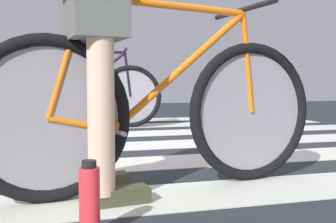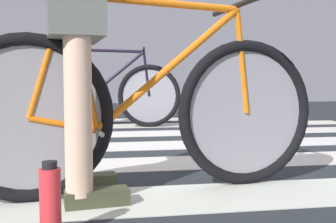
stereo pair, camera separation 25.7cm
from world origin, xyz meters
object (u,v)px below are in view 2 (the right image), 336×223
object	(u,v)px
bicycle_2_of_2	(104,94)
water_bottle	(50,203)
bicycle_1_of_2	(146,109)
cyclist_2_of_2	(76,73)
cyclist_1_of_2	(75,55)

from	to	relation	value
bicycle_2_of_2	water_bottle	distance (m)	3.34
water_bottle	bicycle_1_of_2	bearing A→B (deg)	54.14
bicycle_2_of_2	cyclist_2_of_2	distance (m)	0.39
bicycle_1_of_2	bicycle_2_of_2	world-z (taller)	same
cyclist_1_of_2	bicycle_2_of_2	size ratio (longest dim) A/B	0.56
cyclist_2_of_2	cyclist_1_of_2	bearing A→B (deg)	-80.81
cyclist_1_of_2	bicycle_1_of_2	bearing A→B (deg)	-0.00
bicycle_1_of_2	bicycle_2_of_2	size ratio (longest dim) A/B	1.00
water_bottle	cyclist_2_of_2	bearing A→B (deg)	91.52
bicycle_2_of_2	water_bottle	xyz separation A→B (m)	(-0.22, -3.32, -0.26)
cyclist_2_of_2	bicycle_1_of_2	bearing A→B (deg)	-74.64
bicycle_1_of_2	cyclist_1_of_2	size ratio (longest dim) A/B	1.78
cyclist_2_of_2	water_bottle	world-z (taller)	cyclist_2_of_2
bicycle_2_of_2	water_bottle	bearing A→B (deg)	-87.59
bicycle_1_of_2	water_bottle	size ratio (longest dim) A/B	6.72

